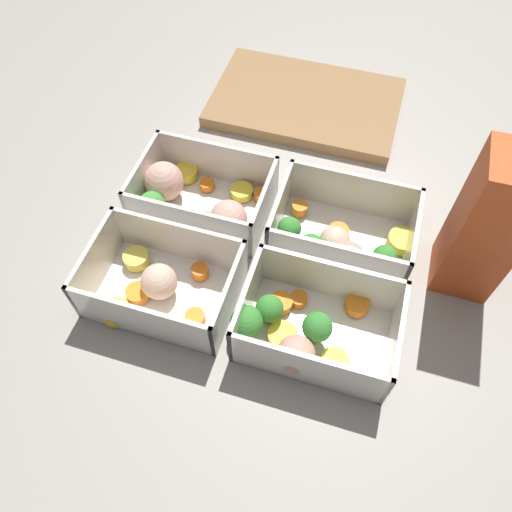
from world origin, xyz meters
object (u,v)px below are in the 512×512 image
at_px(container_near_right, 304,328).
at_px(container_near_left, 160,284).
at_px(container_far_right, 341,239).
at_px(juice_carton, 488,226).
at_px(container_far_left, 196,197).

bearing_deg(container_near_right, container_near_left, 177.52).
bearing_deg(container_far_right, juice_carton, 2.57).
xyz_separation_m(container_near_right, juice_carton, (0.16, 0.14, 0.07)).
relative_size(container_near_left, container_near_right, 0.95).
distance_m(container_near_right, container_far_left, 0.22).
distance_m(container_near_left, container_near_right, 0.17).
bearing_deg(container_near_right, container_far_left, 141.88).
bearing_deg(juice_carton, container_far_left, 179.60).
relative_size(container_near_right, container_far_right, 0.97).
relative_size(container_far_left, juice_carton, 0.88).
height_order(container_near_left, container_far_right, same).
bearing_deg(container_near_left, container_near_right, -2.48).
relative_size(container_far_right, juice_carton, 0.89).
bearing_deg(container_far_right, container_far_left, 177.35).
bearing_deg(container_far_right, container_near_right, -96.49).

